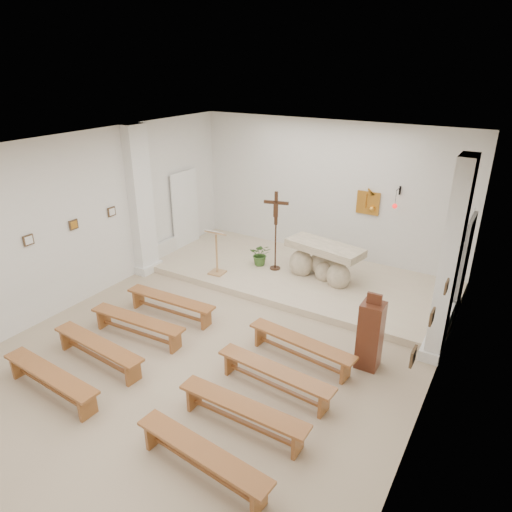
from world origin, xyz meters
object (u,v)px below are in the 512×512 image
Objects in this scene: bench_left_third at (98,348)px; bench_right_third at (243,411)px; altar at (323,264)px; lectern at (216,252)px; donation_pedestal at (370,335)px; bench_left_front at (170,302)px; bench_left_second at (137,323)px; bench_right_second at (275,374)px; bench_left_fourth at (50,378)px; bench_right_front at (301,345)px; bench_right_fourth at (202,456)px; crucifix_stand at (276,225)px.

bench_right_third is (2.89, 0.00, 0.00)m from bench_left_third.
altar is 0.93× the size of bench_left_third.
lectern is 0.82× the size of donation_pedestal.
bench_left_front is 1.00× the size of bench_left_second.
bench_right_third is (3.07, -3.69, -0.39)m from lectern.
bench_right_third is at bearing -115.32° from donation_pedestal.
altar reaches higher than bench_right_third.
altar is 3.56m from bench_left_front.
bench_left_fourth is (-2.89, -1.84, 0.00)m from bench_right_second.
donation_pedestal reaches higher than bench_left_front.
bench_right_front and bench_right_second have the same top height.
bench_right_second is at bearing -83.26° from bench_right_front.
bench_left_front is 1.00× the size of bench_right_fourth.
bench_left_front is 0.99× the size of bench_right_front.
lectern reaches higher than bench_left_second.
altar is at bearing 113.36° from bench_right_front.
bench_left_front is at bearing -121.57° from crucifix_stand.
bench_right_fourth is at bearing -89.84° from bench_right_third.
bench_right_fourth is at bearing -13.52° from bench_left_third.
altar is at bearing 73.40° from bench_left_fourth.
bench_left_second is (-0.85, -3.70, -0.94)m from crucifix_stand.
lectern is at bearing -152.63° from crucifix_stand.
lectern is at bearing 90.74° from bench_left_second.
donation_pedestal reaches higher than altar.
bench_left_second is (-2.89, -0.92, 0.00)m from bench_right_front.
crucifix_stand is 3.58m from bench_right_front.
bench_left_third is at bearing 167.12° from bench_right_fourth.
bench_right_fourth is (2.89, 0.00, 0.00)m from bench_left_fourth.
crucifix_stand is 1.39× the size of donation_pedestal.
bench_left_third is at bearing -91.52° from lectern.
crucifix_stand is 0.95× the size of bench_right_front.
lectern reaches higher than altar.
donation_pedestal reaches higher than bench_right_front.
donation_pedestal is at bearing 42.29° from bench_left_fourth.
donation_pedestal reaches higher than bench_left_fourth.
bench_right_front is at bearing -2.18° from bench_left_front.
bench_right_fourth is (2.03, -5.54, -0.94)m from crucifix_stand.
donation_pedestal is 0.69× the size of bench_left_fourth.
bench_right_front is 1.00× the size of bench_right_second.
bench_left_front is at bearing 147.70° from bench_right_third.
bench_left_third is 1.00× the size of bench_left_fourth.
bench_left_second is at bearing -175.86° from bench_right_second.
crucifix_stand is 3.91m from bench_left_second.
bench_left_front is at bearing 92.89° from bench_left_fourth.
bench_left_front and bench_left_fourth have the same top height.
lectern is 4.82m from bench_right_third.
bench_left_front and bench_left_third have the same top height.
bench_right_third is 0.92m from bench_right_fourth.
lectern is 1.50m from crucifix_stand.
lectern is 3.61m from bench_right_front.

